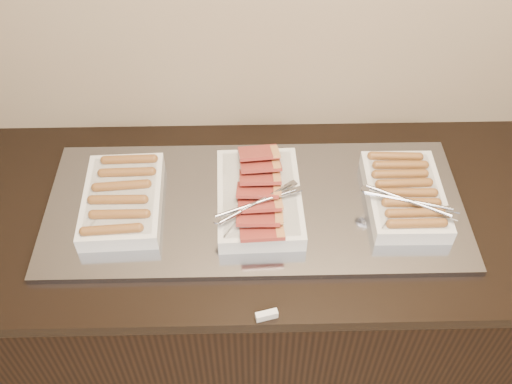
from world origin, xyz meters
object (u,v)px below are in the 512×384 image
dish_center (259,197)px  dish_left (123,199)px  dish_right (405,195)px  counter (263,292)px  warming_tray (255,206)px

dish_center → dish_left: bearing=177.8°
dish_right → counter: bearing=179.9°
dish_center → warming_tray: bearing=158.1°
counter → warming_tray: size_ratio=1.72×
dish_right → dish_center: bearing=-179.5°
warming_tray → counter: bearing=0.0°
counter → dish_left: dish_left is taller
counter → dish_center: bearing=-164.5°
dish_center → dish_right: dish_center is taller
dish_center → dish_right: size_ratio=1.18×
dish_left → dish_center: size_ratio=0.88×
warming_tray → dish_left: size_ratio=3.60×
dish_left → dish_right: size_ratio=1.04×
counter → dish_right: bearing=-0.7°
counter → warming_tray: warming_tray is taller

